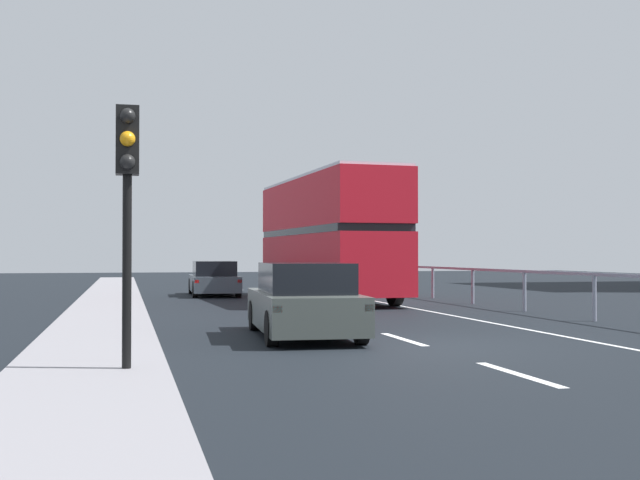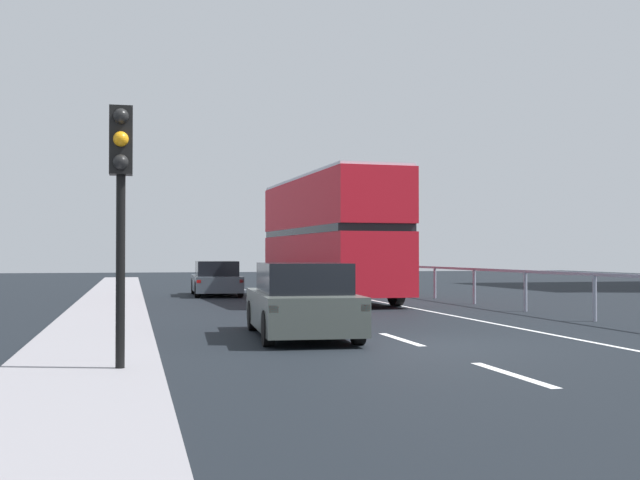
{
  "view_description": "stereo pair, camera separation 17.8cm",
  "coord_description": "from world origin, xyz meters",
  "px_view_note": "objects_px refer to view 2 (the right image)",
  "views": [
    {
      "loc": [
        -5.21,
        -13.54,
        1.63
      ],
      "look_at": [
        -0.16,
        7.02,
        2.02
      ],
      "focal_mm": 44.7,
      "sensor_mm": 36.0,
      "label": 1
    },
    {
      "loc": [
        -5.04,
        -13.59,
        1.63
      ],
      "look_at": [
        -0.16,
        7.02,
        2.02
      ],
      "focal_mm": 44.7,
      "sensor_mm": 36.0,
      "label": 2
    }
  ],
  "objects_px": {
    "double_decker_bus_red": "(330,235)",
    "sedan_car_ahead": "(216,279)",
    "traffic_signal_pole": "(121,171)",
    "hatchback_car_near": "(301,302)"
  },
  "relations": [
    {
      "from": "traffic_signal_pole",
      "to": "double_decker_bus_red",
      "type": "bearing_deg",
      "value": 67.27
    },
    {
      "from": "traffic_signal_pole",
      "to": "sedan_car_ahead",
      "type": "relative_size",
      "value": 0.76
    },
    {
      "from": "double_decker_bus_red",
      "to": "traffic_signal_pole",
      "type": "relative_size",
      "value": 3.03
    },
    {
      "from": "double_decker_bus_red",
      "to": "sedan_car_ahead",
      "type": "height_order",
      "value": "double_decker_bus_red"
    },
    {
      "from": "double_decker_bus_red",
      "to": "traffic_signal_pole",
      "type": "bearing_deg",
      "value": -115.54
    },
    {
      "from": "double_decker_bus_red",
      "to": "sedan_car_ahead",
      "type": "relative_size",
      "value": 2.31
    },
    {
      "from": "hatchback_car_near",
      "to": "traffic_signal_pole",
      "type": "distance_m",
      "value": 6.08
    },
    {
      "from": "hatchback_car_near",
      "to": "sedan_car_ahead",
      "type": "bearing_deg",
      "value": 93.39
    },
    {
      "from": "traffic_signal_pole",
      "to": "sedan_car_ahead",
      "type": "xyz_separation_m",
      "value": [
        3.41,
        20.94,
        -2.07
      ]
    },
    {
      "from": "hatchback_car_near",
      "to": "sedan_car_ahead",
      "type": "distance_m",
      "value": 16.33
    }
  ]
}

